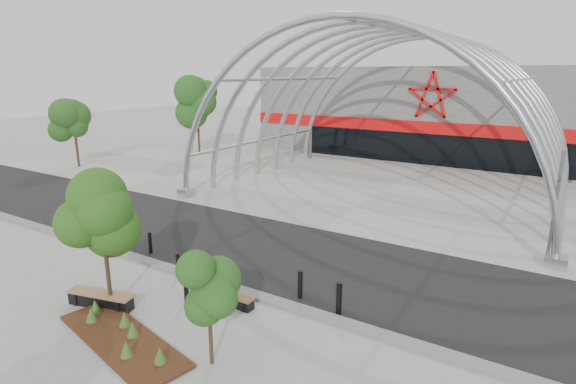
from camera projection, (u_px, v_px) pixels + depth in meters
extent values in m
plane|color=#989892|center=(230.00, 285.00, 16.37)|extent=(140.00, 140.00, 0.00)
cube|color=black|center=(282.00, 253.00, 19.23)|extent=(140.00, 7.00, 0.02)
cube|color=#A09B91|center=(382.00, 192.00, 29.06)|extent=(60.00, 17.00, 0.04)
cube|color=slate|center=(226.00, 286.00, 16.15)|extent=(60.00, 0.50, 0.12)
cube|color=#62625E|center=(452.00, 110.00, 42.79)|extent=(34.00, 15.00, 8.00)
cube|color=black|center=(428.00, 149.00, 37.38)|extent=(22.00, 0.25, 2.60)
cube|color=red|center=(430.00, 128.00, 36.92)|extent=(34.00, 0.30, 1.00)
torus|color=#A3A9AF|center=(329.00, 224.00, 22.92)|extent=(20.36, 0.36, 20.36)
torus|color=#A3A9AF|center=(350.00, 212.00, 24.97)|extent=(20.36, 0.36, 20.36)
torus|color=#A3A9AF|center=(367.00, 201.00, 27.02)|extent=(20.36, 0.36, 20.36)
torus|color=#A3A9AF|center=(382.00, 192.00, 29.07)|extent=(20.36, 0.36, 20.36)
torus|color=#A3A9AF|center=(395.00, 184.00, 31.12)|extent=(20.36, 0.36, 20.36)
torus|color=#A3A9AF|center=(406.00, 177.00, 33.17)|extent=(20.36, 0.36, 20.36)
torus|color=#A3A9AF|center=(416.00, 171.00, 35.22)|extent=(20.36, 0.36, 20.36)
cylinder|color=#A3A9AF|center=(561.00, 169.00, 23.46)|extent=(0.20, 15.00, 0.20)
cylinder|color=#A3A9AF|center=(517.00, 81.00, 23.63)|extent=(0.20, 15.00, 0.20)
cylinder|color=#A3A9AF|center=(391.00, 29.00, 26.49)|extent=(0.20, 15.00, 0.20)
cylinder|color=#A3A9AF|center=(289.00, 79.00, 30.87)|extent=(0.20, 15.00, 0.20)
cylinder|color=#A3A9AF|center=(260.00, 141.00, 33.35)|extent=(0.20, 15.00, 0.20)
cube|color=#A3A9AF|center=(186.00, 193.00, 27.98)|extent=(0.80, 0.80, 0.50)
cube|color=#A3A9AF|center=(306.00, 156.00, 40.27)|extent=(0.80, 0.80, 0.50)
cube|color=#A3A9AF|center=(556.00, 262.00, 17.74)|extent=(0.80, 0.80, 0.50)
cube|color=#A3A9AF|center=(565.00, 184.00, 30.03)|extent=(0.80, 0.80, 0.50)
cube|color=#34150C|center=(122.00, 340.00, 12.91)|extent=(5.30, 2.58, 0.10)
cone|color=#436727|center=(91.00, 314.00, 13.75)|extent=(0.35, 0.35, 0.44)
cone|color=#436727|center=(133.00, 329.00, 12.98)|extent=(0.35, 0.35, 0.44)
cone|color=#436727|center=(126.00, 349.00, 12.05)|extent=(0.35, 0.35, 0.44)
cone|color=#436727|center=(124.00, 319.00, 13.50)|extent=(0.35, 0.35, 0.44)
cone|color=#436727|center=(160.00, 354.00, 11.80)|extent=(0.35, 0.35, 0.44)
cone|color=#436727|center=(95.00, 306.00, 14.22)|extent=(0.35, 0.35, 0.44)
cylinder|color=slate|center=(555.00, 210.00, 17.30)|extent=(0.13, 0.13, 4.69)
imported|color=black|center=(559.00, 185.00, 17.04)|extent=(0.12, 0.66, 0.13)
cylinder|color=black|center=(108.00, 278.00, 14.45)|extent=(0.13, 0.13, 2.14)
ellipsoid|color=#23500F|center=(102.00, 221.00, 13.95)|extent=(1.84, 1.84, 2.34)
cylinder|color=#302512|center=(211.00, 336.00, 11.75)|extent=(0.11, 0.11, 1.64)
ellipsoid|color=#184315|center=(208.00, 284.00, 11.36)|extent=(1.36, 1.36, 1.79)
cube|color=black|center=(101.00, 301.00, 14.80)|extent=(2.33, 0.97, 0.39)
cube|color=black|center=(80.00, 296.00, 15.05)|extent=(0.25, 0.52, 0.46)
cube|color=black|center=(123.00, 304.00, 14.53)|extent=(0.25, 0.52, 0.46)
cube|color=brown|center=(100.00, 294.00, 14.73)|extent=(2.40, 1.06, 0.07)
cube|color=black|center=(230.00, 300.00, 14.98)|extent=(1.82, 0.36, 0.31)
cube|color=black|center=(214.00, 294.00, 15.32)|extent=(0.11, 0.40, 0.36)
cube|color=black|center=(246.00, 304.00, 14.62)|extent=(0.11, 0.40, 0.36)
cube|color=brown|center=(229.00, 294.00, 14.93)|extent=(1.86, 0.42, 0.05)
cylinder|color=black|center=(150.00, 243.00, 19.09)|extent=(0.15, 0.15, 0.95)
cylinder|color=black|center=(178.00, 265.00, 16.90)|extent=(0.15, 0.15, 0.93)
cylinder|color=black|center=(186.00, 285.00, 15.17)|extent=(0.17, 0.17, 1.08)
cylinder|color=black|center=(300.00, 284.00, 15.27)|extent=(0.16, 0.16, 1.02)
cylinder|color=black|center=(339.00, 299.00, 14.21)|extent=(0.18, 0.18, 1.12)
cylinder|color=black|center=(199.00, 136.00, 42.57)|extent=(0.20, 0.20, 3.30)
ellipsoid|color=#194816|center=(197.00, 104.00, 41.80)|extent=(3.00, 3.00, 3.60)
cylinder|color=black|center=(77.00, 150.00, 36.50)|extent=(0.20, 0.20, 2.75)
ellipsoid|color=#1C4316|center=(73.00, 119.00, 35.85)|extent=(2.55, 2.55, 3.00)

